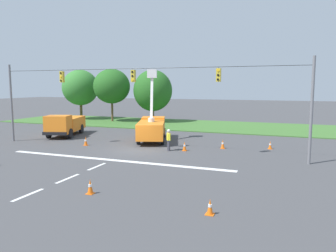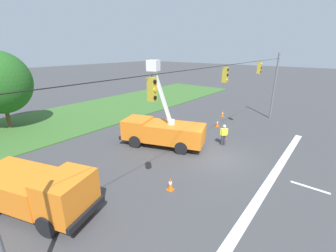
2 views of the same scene
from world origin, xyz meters
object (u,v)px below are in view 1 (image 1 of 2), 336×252
object	(u,v)px
tree_far_west	(80,88)
tree_centre	(153,91)
utility_truck_support_near	(65,124)
traffic_cone_mid_right	(90,186)
traffic_cone_foreground_right	(185,146)
traffic_cone_near_bucket	(210,207)
traffic_cone_lane_edge_b	(86,141)
tree_west	(112,86)
traffic_cone_lane_edge_a	(270,145)
road_worker	(169,139)
utility_truck_bucket_lift	(152,127)
traffic_cone_mid_left	(223,144)

from	to	relation	value
tree_far_west	tree_centre	bearing A→B (deg)	0.83
utility_truck_support_near	traffic_cone_mid_right	bearing A→B (deg)	-48.58
traffic_cone_foreground_right	utility_truck_support_near	bearing A→B (deg)	167.36
utility_truck_support_near	traffic_cone_near_bucket	bearing A→B (deg)	-38.67
traffic_cone_foreground_right	traffic_cone_lane_edge_b	xyz separation A→B (m)	(-8.92, -0.83, 0.01)
traffic_cone_mid_right	tree_west	bearing A→B (deg)	118.53
tree_centre	traffic_cone_mid_right	distance (m)	31.69
tree_far_west	traffic_cone_foreground_right	distance (m)	29.35
traffic_cone_lane_edge_a	traffic_cone_foreground_right	bearing A→B (deg)	-153.26
utility_truck_support_near	road_worker	bearing A→B (deg)	-15.55
utility_truck_support_near	traffic_cone_lane_edge_b	bearing A→B (deg)	-37.08
traffic_cone_lane_edge_b	tree_centre	bearing A→B (deg)	95.20
traffic_cone_foreground_right	traffic_cone_near_bucket	size ratio (longest dim) A/B	1.14
tree_centre	traffic_cone_mid_right	size ratio (longest dim) A/B	10.07
tree_far_west	traffic_cone_lane_edge_b	distance (m)	23.76
traffic_cone_foreground_right	tree_centre	bearing A→B (deg)	120.48
traffic_cone_mid_right	traffic_cone_near_bucket	bearing A→B (deg)	-4.34
utility_truck_support_near	road_worker	xyz separation A→B (m)	(13.04, -3.63, -0.22)
tree_far_west	traffic_cone_lane_edge_a	bearing A→B (deg)	-26.63
utility_truck_support_near	utility_truck_bucket_lift	bearing A→B (deg)	1.63
tree_far_west	traffic_cone_lane_edge_b	xyz separation A→B (m)	(13.87, -18.75, -4.57)
traffic_cone_foreground_right	traffic_cone_mid_right	xyz separation A→B (m)	(-1.02, -11.81, -0.01)
traffic_cone_foreground_right	tree_west	bearing A→B (deg)	134.61
utility_truck_bucket_lift	traffic_cone_lane_edge_a	size ratio (longest dim) A/B	10.28
tree_far_west	traffic_cone_foreground_right	world-z (taller)	tree_far_west
traffic_cone_mid_left	traffic_cone_lane_edge_b	bearing A→B (deg)	-166.03
utility_truck_support_near	road_worker	distance (m)	13.53
traffic_cone_foreground_right	tree_far_west	bearing A→B (deg)	141.83
tree_far_west	utility_truck_support_near	xyz separation A→B (m)	(8.53, -14.72, -3.74)
tree_west	traffic_cone_mid_right	distance (m)	32.90
utility_truck_support_near	traffic_cone_lane_edge_a	distance (m)	20.73
road_worker	traffic_cone_mid_right	size ratio (longest dim) A/B	2.38
tree_west	traffic_cone_foreground_right	world-z (taller)	tree_west
tree_west	traffic_cone_foreground_right	xyz separation A→B (m)	(16.56, -16.79, -4.79)
traffic_cone_mid_left	traffic_cone_lane_edge_a	size ratio (longest dim) A/B	1.15
tree_centre	traffic_cone_lane_edge_a	xyz separation A→B (m)	(17.10, -14.84, -4.22)
traffic_cone_mid_right	traffic_cone_foreground_right	bearing A→B (deg)	85.07
tree_west	tree_centre	xyz separation A→B (m)	(5.92, 1.30, -0.61)
traffic_cone_foreground_right	traffic_cone_mid_left	distance (m)	3.40
traffic_cone_lane_edge_b	traffic_cone_lane_edge_a	bearing A→B (deg)	14.87
tree_far_west	traffic_cone_lane_edge_b	bearing A→B (deg)	-53.51
traffic_cone_foreground_right	traffic_cone_lane_edge_b	size ratio (longest dim) A/B	0.97
traffic_cone_lane_edge_b	tree_west	bearing A→B (deg)	113.44
traffic_cone_foreground_right	traffic_cone_mid_left	size ratio (longest dim) A/B	0.96
tree_centre	utility_truck_support_near	world-z (taller)	tree_centre
tree_centre	traffic_cone_lane_edge_b	xyz separation A→B (m)	(1.72, -18.92, -4.17)
tree_far_west	traffic_cone_near_bucket	distance (m)	41.33
utility_truck_support_near	traffic_cone_near_bucket	xyz separation A→B (m)	(19.32, -15.46, -0.90)
road_worker	utility_truck_bucket_lift	bearing A→B (deg)	129.27
tree_far_west	traffic_cone_near_bucket	world-z (taller)	tree_far_west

